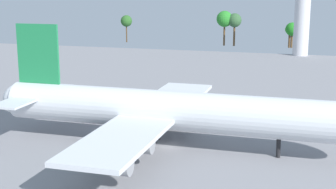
{
  "coord_description": "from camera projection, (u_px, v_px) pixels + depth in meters",
  "views": [
    {
      "loc": [
        22.8,
        -76.3,
        26.59
      ],
      "look_at": [
        0.0,
        0.0,
        9.1
      ],
      "focal_mm": 52.67,
      "sensor_mm": 36.0,
      "label": 1
    }
  ],
  "objects": [
    {
      "name": "ground_plane",
      "position": [
        168.0,
        147.0,
        83.48
      ],
      "size": [
        252.68,
        252.68,
        0.0
      ],
      "primitive_type": "plane",
      "color": "gray"
    },
    {
      "name": "cargo_airplane",
      "position": [
        167.0,
        111.0,
        82.17
      ],
      "size": [
        63.17,
        52.91,
        20.22
      ],
      "color": "silver",
      "rests_on": "ground_plane"
    },
    {
      "name": "baggage_tug",
      "position": [
        86.0,
        114.0,
        100.47
      ],
      "size": [
        4.86,
        3.75,
        2.21
      ],
      "color": "#333338",
      "rests_on": "ground_plane"
    },
    {
      "name": "control_tower",
      "position": [
        303.0,
        9.0,
        190.66
      ],
      "size": [
        11.36,
        11.36,
        30.19
      ],
      "color": "silver",
      "rests_on": "ground_plane"
    },
    {
      "name": "tree_line_backdrop",
      "position": [
        228.0,
        22.0,
        224.14
      ],
      "size": [
        83.89,
        7.33,
        15.84
      ],
      "color": "#51381E",
      "rests_on": "ground_plane"
    }
  ]
}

